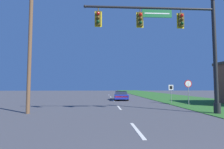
# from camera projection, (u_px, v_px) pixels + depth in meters

# --- Properties ---
(grass_verge_right) EXTENTS (10.00, 110.00, 0.04)m
(grass_verge_right) POSITION_uv_depth(u_px,v_px,m) (168.00, 97.00, 31.96)
(grass_verge_right) COLOR #2D6626
(grass_verge_right) RESTS_ON ground
(road_center_line) EXTENTS (0.16, 34.80, 0.01)m
(road_center_line) POSITION_uv_depth(u_px,v_px,m) (113.00, 100.00, 23.42)
(road_center_line) COLOR silver
(road_center_line) RESTS_ON ground
(signal_mast) EXTENTS (9.43, 0.47, 8.21)m
(signal_mast) POSITION_uv_depth(u_px,v_px,m) (180.00, 39.00, 12.17)
(signal_mast) COLOR #232326
(signal_mast) RESTS_ON grass_verge_right
(car_ahead) EXTENTS (2.12, 4.74, 1.19)m
(car_ahead) POSITION_uv_depth(u_px,v_px,m) (121.00, 96.00, 24.62)
(car_ahead) COLOR black
(car_ahead) RESTS_ON ground
(stop_sign) EXTENTS (0.76, 0.07, 2.50)m
(stop_sign) POSITION_uv_depth(u_px,v_px,m) (188.00, 87.00, 17.71)
(stop_sign) COLOR gray
(stop_sign) RESTS_ON grass_verge_right
(route_sign_post) EXTENTS (0.55, 0.06, 2.03)m
(route_sign_post) POSITION_uv_depth(u_px,v_px,m) (171.00, 90.00, 19.72)
(route_sign_post) COLOR gray
(route_sign_post) RESTS_ON grass_verge_right
(utility_pole_near) EXTENTS (1.80, 0.26, 9.59)m
(utility_pole_near) POSITION_uv_depth(u_px,v_px,m) (30.00, 43.00, 12.46)
(utility_pole_near) COLOR brown
(utility_pole_near) RESTS_ON ground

